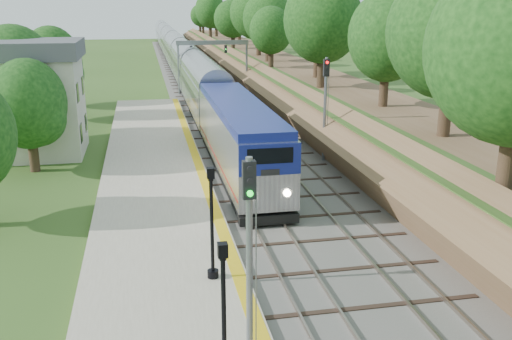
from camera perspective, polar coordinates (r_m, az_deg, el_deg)
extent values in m
cube|color=#4C4944|center=(73.05, -5.14, 8.22)|extent=(9.50, 170.00, 0.12)
cube|color=gray|center=(72.80, -7.29, 8.24)|extent=(0.08, 170.00, 0.16)
cube|color=gray|center=(72.91, -6.15, 8.29)|extent=(0.08, 170.00, 0.16)
cube|color=gray|center=(73.17, -4.13, 8.37)|extent=(0.08, 170.00, 0.16)
cube|color=gray|center=(73.36, -3.01, 8.41)|extent=(0.08, 170.00, 0.16)
cube|color=#A39984|center=(29.77, -9.78, -4.12)|extent=(6.40, 68.00, 0.38)
cube|color=gold|center=(29.87, -4.32, -3.44)|extent=(0.55, 68.00, 0.01)
cube|color=brown|center=(74.44, 2.22, 9.55)|extent=(9.00, 170.00, 3.00)
cube|color=brown|center=(73.67, -0.77, 9.33)|extent=(4.47, 170.00, 4.54)
cylinder|color=#332316|center=(27.57, 23.60, 2.02)|extent=(0.60, 0.60, 2.62)
cylinder|color=#332316|center=(73.82, 1.09, 11.70)|extent=(0.60, 0.60, 2.62)
sphere|color=black|center=(73.60, 1.11, 14.46)|extent=(5.70, 5.70, 5.70)
cylinder|color=#332316|center=(123.04, -3.97, 13.61)|extent=(0.60, 0.60, 2.62)
sphere|color=black|center=(122.91, -4.00, 15.27)|extent=(5.70, 5.70, 5.70)
cube|color=beige|center=(43.33, -22.33, 5.79)|extent=(8.00, 6.00, 6.80)
cube|color=#4D5054|center=(42.85, -22.92, 11.04)|extent=(8.60, 6.60, 1.20)
cube|color=black|center=(41.28, -17.07, 3.55)|extent=(0.05, 1.10, 1.30)
cube|color=black|center=(44.79, -16.65, 4.56)|extent=(0.05, 1.10, 1.30)
cube|color=black|center=(40.78, -17.41, 7.38)|extent=(0.05, 1.10, 1.30)
cube|color=black|center=(44.32, -16.95, 8.10)|extent=(0.05, 1.10, 1.30)
cylinder|color=slate|center=(67.43, -7.74, 10.05)|extent=(0.24, 0.24, 6.20)
cylinder|color=slate|center=(68.38, -0.93, 10.29)|extent=(0.24, 0.24, 6.20)
cube|color=slate|center=(67.53, -4.37, 12.59)|extent=(8.40, 0.25, 0.50)
cube|color=black|center=(67.19, -6.50, 11.87)|extent=(0.30, 0.20, 0.90)
cube|color=black|center=(67.64, -3.05, 11.98)|extent=(0.30, 0.20, 0.90)
cylinder|color=#332316|center=(39.56, -20.19, 1.85)|extent=(0.60, 0.60, 2.45)
sphere|color=black|center=(38.91, -20.67, 6.59)|extent=(5.32, 5.32, 5.32)
cylinder|color=#332316|center=(55.08, -17.79, 6.00)|extent=(0.60, 0.60, 2.45)
sphere|color=black|center=(54.61, -18.10, 9.43)|extent=(5.32, 5.32, 5.32)
cube|color=black|center=(35.68, -1.74, 0.28)|extent=(2.74, 17.17, 0.60)
cube|color=#B7BAC1|center=(35.18, -1.76, 3.39)|extent=(2.98, 17.88, 3.38)
cube|color=navy|center=(34.79, -1.79, 6.45)|extent=(2.86, 17.17, 0.44)
cube|color=navy|center=(26.40, 1.41, 1.03)|extent=(2.95, 0.10, 1.49)
cube|color=black|center=(26.31, 1.44, 1.42)|extent=(2.19, 0.06, 0.75)
cube|color=#9F150F|center=(35.45, -1.75, 1.59)|extent=(3.00, 17.52, 0.10)
cube|color=#B7BAC1|center=(54.21, -5.17, 7.63)|extent=(2.98, 19.87, 3.87)
cube|color=#B7BAC1|center=(74.42, -6.89, 10.00)|extent=(2.98, 19.87, 3.87)
cube|color=#B7BAC1|center=(94.74, -7.89, 11.35)|extent=(2.98, 19.87, 3.87)
cube|color=#B7BAC1|center=(115.12, -8.54, 12.23)|extent=(2.98, 19.87, 3.87)
cube|color=#B7BAC1|center=(135.52, -8.99, 12.84)|extent=(2.98, 19.87, 3.87)
cube|color=#B7BAC1|center=(155.94, -9.33, 13.28)|extent=(2.98, 19.87, 3.87)
cylinder|color=black|center=(15.89, -3.23, -14.64)|extent=(0.13, 0.13, 3.67)
cube|color=black|center=(14.95, -3.36, -7.99)|extent=(0.27, 0.27, 0.38)
cube|color=silver|center=(14.95, -3.36, -7.99)|extent=(0.19, 0.19, 0.28)
cylinder|color=black|center=(22.28, -4.32, -10.30)|extent=(0.43, 0.43, 0.30)
cylinder|color=black|center=(21.48, -4.43, -5.71)|extent=(0.14, 0.14, 3.85)
cube|color=black|center=(20.77, -4.56, -0.29)|extent=(0.29, 0.29, 0.39)
cube|color=silver|center=(20.77, -4.56, -0.29)|extent=(0.21, 0.21, 0.30)
cylinder|color=slate|center=(16.30, -0.67, -9.25)|extent=(0.19, 0.19, 6.20)
cube|color=black|center=(15.39, -0.70, -0.99)|extent=(0.36, 0.24, 1.07)
cylinder|color=#0CE526|center=(15.26, -0.60, -1.14)|extent=(0.17, 0.06, 0.17)
cylinder|color=slate|center=(38.42, 6.91, 5.97)|extent=(0.20, 0.20, 6.94)
cube|color=black|center=(38.01, 7.05, 10.12)|extent=(0.38, 0.25, 1.12)
cylinder|color=#FF0C0C|center=(37.87, 7.12, 10.09)|extent=(0.18, 0.07, 0.18)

